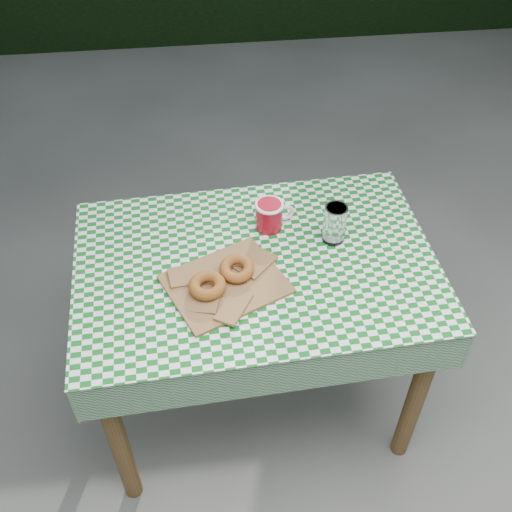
{
  "coord_description": "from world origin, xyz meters",
  "views": [
    {
      "loc": [
        -0.12,
        -1.45,
        2.08
      ],
      "look_at": [
        0.03,
        -0.17,
        0.79
      ],
      "focal_mm": 42.49,
      "sensor_mm": 36.0,
      "label": 1
    }
  ],
  "objects_px": {
    "paper_bag": "(226,283)",
    "drinking_glass": "(335,224)",
    "table": "(256,338)",
    "coffee_mug": "(269,216)"
  },
  "relations": [
    {
      "from": "table",
      "to": "coffee_mug",
      "type": "distance_m",
      "value": 0.46
    },
    {
      "from": "table",
      "to": "paper_bag",
      "type": "height_order",
      "value": "paper_bag"
    },
    {
      "from": "paper_bag",
      "to": "drinking_glass",
      "type": "xyz_separation_m",
      "value": [
        0.35,
        0.16,
        0.06
      ]
    },
    {
      "from": "table",
      "to": "paper_bag",
      "type": "relative_size",
      "value": 3.32
    },
    {
      "from": "paper_bag",
      "to": "drinking_glass",
      "type": "relative_size",
      "value": 2.51
    },
    {
      "from": "drinking_glass",
      "to": "paper_bag",
      "type": "bearing_deg",
      "value": -155.86
    },
    {
      "from": "paper_bag",
      "to": "drinking_glass",
      "type": "bearing_deg",
      "value": 24.14
    },
    {
      "from": "table",
      "to": "coffee_mug",
      "type": "height_order",
      "value": "coffee_mug"
    },
    {
      "from": "paper_bag",
      "to": "coffee_mug",
      "type": "xyz_separation_m",
      "value": [
        0.16,
        0.24,
        0.04
      ]
    },
    {
      "from": "table",
      "to": "coffee_mug",
      "type": "bearing_deg",
      "value": 66.42
    }
  ]
}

